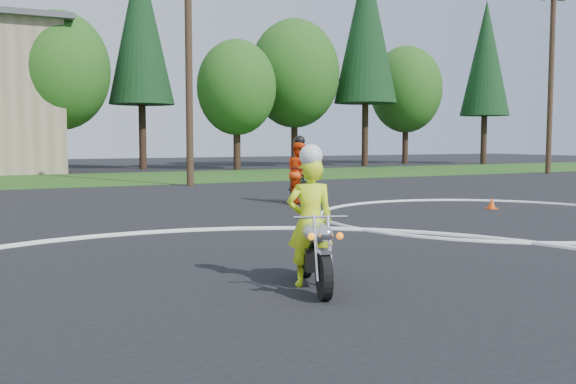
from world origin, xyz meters
name	(u,v)px	position (x,y,z in m)	size (l,w,h in m)	color
grass_strip	(38,181)	(0.00, 27.00, 0.01)	(120.00, 10.00, 0.02)	#1E4714
course_markings	(374,266)	(2.17, 4.35, 0.01)	(19.05, 19.05, 0.12)	silver
primary_motorcycle	(315,251)	(0.75, 3.58, 0.46)	(0.86, 1.74, 0.95)	black
rider_primary_grp	(310,218)	(0.76, 3.71, 0.85)	(0.67, 0.55, 1.76)	#DAFF1A
rider_second_grp	(300,179)	(5.56, 12.94, 0.68)	(1.16, 2.12, 1.93)	black
treeline	(267,65)	(14.78, 34.61, 6.62)	(38.20, 8.10, 14.52)	#382619
utility_poles	(189,52)	(5.00, 21.00, 5.20)	(41.60, 1.12, 10.00)	#473321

